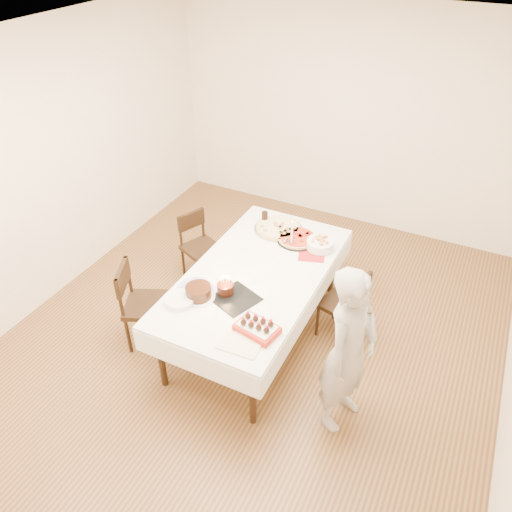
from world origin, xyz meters
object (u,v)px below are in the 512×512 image
at_px(chair_left_dessert, 148,305).
at_px(taper_candle, 292,233).
at_px(layer_cake, 198,292).
at_px(dining_table, 256,304).
at_px(strawberry_box, 257,328).
at_px(chair_left_savory, 202,248).
at_px(person, 349,352).
at_px(birthday_cake, 225,285).
at_px(pizza_pepperoni, 297,238).
at_px(cola_glass, 265,217).
at_px(pasta_bowl, 320,244).
at_px(chair_right_savory, 342,304).
at_px(pizza_white, 279,228).

xyz_separation_m(chair_left_dessert, taper_candle, (0.99, 1.06, 0.46)).
height_order(chair_left_dessert, layer_cake, chair_left_dessert).
bearing_deg(dining_table, strawberry_box, -62.93).
relative_size(chair_left_savory, layer_cake, 2.78).
height_order(person, birthday_cake, person).
relative_size(pizza_pepperoni, strawberry_box, 1.26).
bearing_deg(taper_candle, cola_glass, 146.06).
relative_size(chair_left_savory, taper_candle, 2.55).
height_order(person, cola_glass, person).
xyz_separation_m(pasta_bowl, layer_cake, (-0.67, -1.14, 0.01)).
xyz_separation_m(chair_left_dessert, cola_glass, (0.56, 1.34, 0.37)).
xyz_separation_m(chair_left_savory, birthday_cake, (0.82, -0.91, 0.44)).
bearing_deg(taper_candle, dining_table, -103.08).
bearing_deg(chair_right_savory, chair_left_dessert, -137.17).
bearing_deg(cola_glass, layer_cake, -89.28).
distance_m(pasta_bowl, strawberry_box, 1.29).
bearing_deg(chair_right_savory, pizza_white, 168.88).
bearing_deg(chair_right_savory, dining_table, -140.64).
distance_m(pizza_white, pizza_pepperoni, 0.26).
bearing_deg(strawberry_box, chair_left_savory, 136.64).
relative_size(pizza_pepperoni, taper_candle, 1.35).
relative_size(pizza_white, taper_candle, 1.65).
relative_size(person, taper_candle, 4.88).
height_order(pizza_white, pizza_pepperoni, same).
height_order(pizza_pepperoni, taper_candle, taper_candle).
relative_size(pasta_bowl, birthday_cake, 1.78).
bearing_deg(layer_cake, pasta_bowl, 59.49).
height_order(chair_left_dessert, taper_candle, taper_candle).
relative_size(person, birthday_cake, 10.18).
distance_m(chair_left_dessert, cola_glass, 1.50).
relative_size(person, strawberry_box, 4.54).
relative_size(dining_table, chair_left_savory, 2.73).
distance_m(pizza_pepperoni, taper_candle, 0.19).
height_order(chair_right_savory, layer_cake, layer_cake).
distance_m(pizza_white, strawberry_box, 1.49).
bearing_deg(cola_glass, chair_left_dessert, -112.70).
relative_size(pizza_white, strawberry_box, 1.53).
bearing_deg(person, strawberry_box, 112.88).
bearing_deg(chair_left_savory, taper_candle, -157.68).
relative_size(cola_glass, birthday_cake, 0.84).
height_order(pizza_pepperoni, strawberry_box, strawberry_box).
bearing_deg(strawberry_box, chair_right_savory, 68.65).
relative_size(pizza_white, cola_glass, 4.09).
xyz_separation_m(person, taper_candle, (-0.94, 1.08, 0.15)).
distance_m(chair_right_savory, pizza_pepperoni, 0.78).
xyz_separation_m(chair_right_savory, taper_candle, (-0.62, 0.18, 0.51)).
bearing_deg(dining_table, person, -27.71).
distance_m(chair_left_savory, pasta_bowl, 1.38).
bearing_deg(person, dining_table, 76.12).
height_order(chair_left_savory, strawberry_box, strawberry_box).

